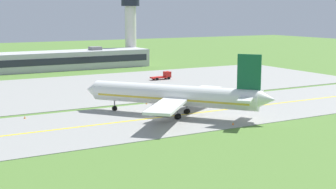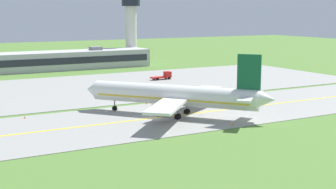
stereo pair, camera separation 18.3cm
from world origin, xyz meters
name	(u,v)px [view 1 (the left image)]	position (x,y,z in m)	size (l,w,h in m)	color
ground_plane	(152,119)	(0.00, 0.00, 0.00)	(500.00, 500.00, 0.00)	#517A33
taxiway_strip	(152,119)	(0.00, 0.00, 0.05)	(240.00, 28.00, 0.10)	gray
apron_pad	(114,86)	(10.00, 42.00, 0.05)	(140.00, 52.00, 0.10)	gray
taxiway_centreline	(152,118)	(0.00, 0.00, 0.11)	(220.00, 0.60, 0.01)	yellow
airplane_lead	(175,95)	(5.17, -0.09, 4.13)	(29.39, 33.18, 12.70)	white
service_truck_baggage	(164,76)	(28.20, 46.73, 1.18)	(6.46, 2.50, 2.59)	red
service_truck_fuel	(115,87)	(6.05, 31.96, 1.53)	(3.70, 6.34, 2.60)	orange
terminal_building	(62,60)	(9.31, 87.75, 3.23)	(63.80, 12.56, 7.63)	#B2B2B7
control_tower	(131,21)	(40.02, 95.52, 16.52)	(7.60, 7.60, 27.47)	silver
traffic_cone_near_edge	(146,103)	(5.65, 13.47, 0.30)	(0.44, 0.44, 0.60)	orange
traffic_cone_mid_edge	(233,124)	(10.43, -11.98, 0.30)	(0.44, 0.44, 0.60)	orange
traffic_cone_far_edge	(25,118)	(-21.39, 11.70, 0.30)	(0.44, 0.44, 0.60)	orange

